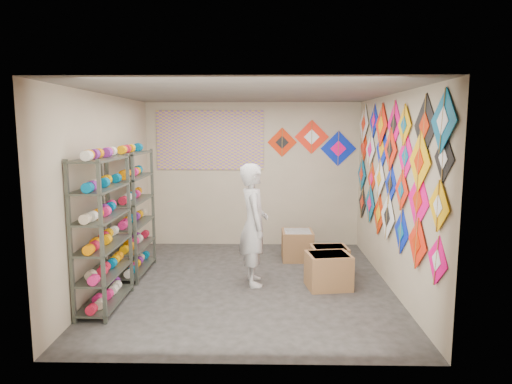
{
  "coord_description": "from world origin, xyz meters",
  "views": [
    {
      "loc": [
        0.23,
        -6.33,
        2.25
      ],
      "look_at": [
        0.1,
        0.3,
        1.3
      ],
      "focal_mm": 32.0,
      "sensor_mm": 36.0,
      "label": 1
    }
  ],
  "objects_px": {
    "shelf_rack_back": "(133,213)",
    "carton_c": "(297,245)",
    "carton_a": "(328,271)",
    "carton_b": "(329,261)",
    "shopkeeper": "(254,225)",
    "shelf_rack_front": "(103,233)"
  },
  "relations": [
    {
      "from": "carton_a",
      "to": "carton_b",
      "type": "xyz_separation_m",
      "value": [
        0.09,
        0.56,
        -0.02
      ]
    },
    {
      "from": "shelf_rack_back",
      "to": "carton_c",
      "type": "relative_size",
      "value": 3.35
    },
    {
      "from": "shelf_rack_back",
      "to": "shelf_rack_front",
      "type": "bearing_deg",
      "value": -90.0
    },
    {
      "from": "shelf_rack_front",
      "to": "carton_c",
      "type": "height_order",
      "value": "shelf_rack_front"
    },
    {
      "from": "carton_a",
      "to": "carton_b",
      "type": "distance_m",
      "value": 0.56
    },
    {
      "from": "shelf_rack_front",
      "to": "shopkeeper",
      "type": "xyz_separation_m",
      "value": [
        1.85,
        0.87,
        -0.08
      ]
    },
    {
      "from": "shelf_rack_back",
      "to": "carton_a",
      "type": "relative_size",
      "value": 3.23
    },
    {
      "from": "shelf_rack_front",
      "to": "carton_a",
      "type": "relative_size",
      "value": 3.23
    },
    {
      "from": "carton_a",
      "to": "shelf_rack_back",
      "type": "bearing_deg",
      "value": 160.17
    },
    {
      "from": "shopkeeper",
      "to": "carton_b",
      "type": "relative_size",
      "value": 3.22
    },
    {
      "from": "shelf_rack_back",
      "to": "carton_c",
      "type": "distance_m",
      "value": 2.78
    },
    {
      "from": "carton_a",
      "to": "shelf_rack_front",
      "type": "bearing_deg",
      "value": -174.63
    },
    {
      "from": "shelf_rack_back",
      "to": "carton_a",
      "type": "distance_m",
      "value": 3.05
    },
    {
      "from": "shopkeeper",
      "to": "shelf_rack_front",
      "type": "bearing_deg",
      "value": 105.61
    },
    {
      "from": "shelf_rack_back",
      "to": "shopkeeper",
      "type": "bearing_deg",
      "value": -12.99
    },
    {
      "from": "carton_c",
      "to": "shelf_rack_back",
      "type": "bearing_deg",
      "value": -163.09
    },
    {
      "from": "shelf_rack_back",
      "to": "shopkeeper",
      "type": "distance_m",
      "value": 1.9
    },
    {
      "from": "shelf_rack_front",
      "to": "carton_b",
      "type": "bearing_deg",
      "value": 23.07
    },
    {
      "from": "shelf_rack_front",
      "to": "shelf_rack_back",
      "type": "relative_size",
      "value": 1.0
    },
    {
      "from": "shelf_rack_front",
      "to": "carton_b",
      "type": "distance_m",
      "value": 3.34
    },
    {
      "from": "shelf_rack_front",
      "to": "shelf_rack_back",
      "type": "bearing_deg",
      "value": 90.0
    },
    {
      "from": "shelf_rack_front",
      "to": "shopkeeper",
      "type": "relative_size",
      "value": 1.09
    }
  ]
}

